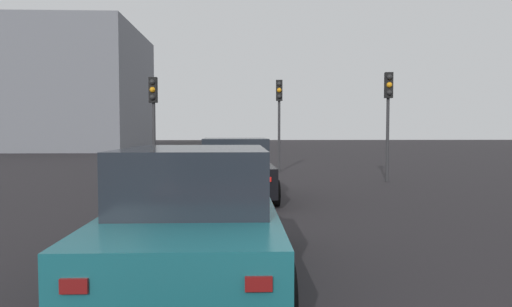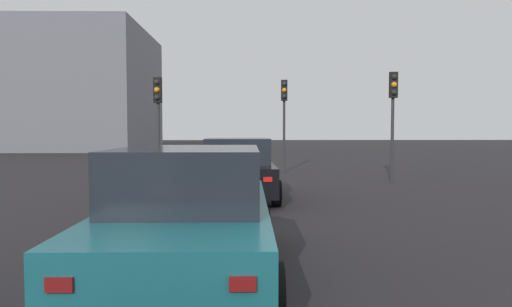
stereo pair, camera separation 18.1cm
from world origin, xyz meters
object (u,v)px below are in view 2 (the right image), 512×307
(car_teal_right_second, at_px, (191,218))
(traffic_light_near_left, at_px, (393,103))
(car_black_right_lead, at_px, (237,170))
(traffic_light_near_right, at_px, (284,106))
(traffic_light_far_left, at_px, (158,107))

(car_teal_right_second, xyz_separation_m, traffic_light_near_left, (10.63, -5.79, 2.01))
(car_black_right_lead, height_order, traffic_light_near_right, traffic_light_near_right)
(car_black_right_lead, distance_m, traffic_light_near_left, 6.94)
(car_teal_right_second, height_order, traffic_light_near_left, traffic_light_near_left)
(car_teal_right_second, xyz_separation_m, traffic_light_far_left, (11.02, 2.55, 1.90))
(car_black_right_lead, height_order, car_teal_right_second, car_teal_right_second)
(traffic_light_near_left, bearing_deg, traffic_light_near_right, -132.03)
(car_black_right_lead, bearing_deg, traffic_light_near_right, -14.93)
(car_black_right_lead, distance_m, car_teal_right_second, 6.78)
(traffic_light_near_left, height_order, traffic_light_far_left, traffic_light_near_left)
(car_black_right_lead, relative_size, traffic_light_near_right, 1.05)
(traffic_light_near_left, xyz_separation_m, traffic_light_far_left, (0.39, 8.34, -0.11))
(traffic_light_near_left, bearing_deg, car_teal_right_second, -22.49)
(traffic_light_near_right, xyz_separation_m, traffic_light_far_left, (-3.56, 4.80, -0.21))
(car_teal_right_second, bearing_deg, traffic_light_near_right, -8.70)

